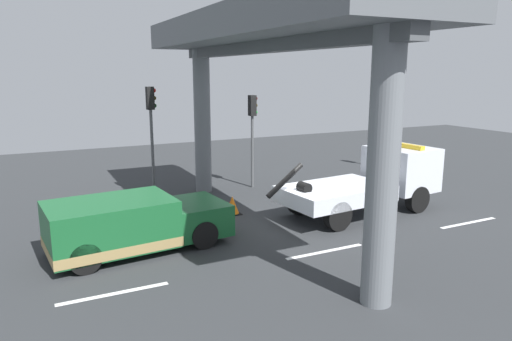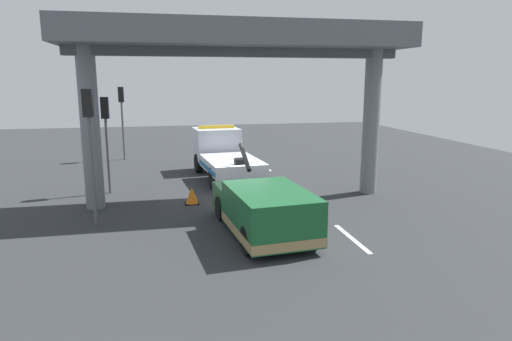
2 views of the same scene
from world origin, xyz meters
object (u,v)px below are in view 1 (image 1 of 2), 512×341
Objects in this scene: towed_van_green at (131,225)px; traffic_light_far at (253,121)px; tow_truck_white at (375,179)px; traffic_cone_orange at (232,205)px; traffic_light_mid at (399,110)px; traffic_light_near at (151,118)px.

traffic_light_far reaches higher than towed_van_green.
tow_truck_white is 6.14m from traffic_light_far.
traffic_light_far is at bearing 115.43° from tow_truck_white.
towed_van_green is at bearing -153.77° from traffic_cone_orange.
tow_truck_white is 1.36× the size of towed_van_green.
traffic_light_mid is (8.50, 0.00, 0.19)m from traffic_light_far.
tow_truck_white is at bearing -21.10° from traffic_cone_orange.
traffic_light_near is 1.10× the size of traffic_light_far.
tow_truck_white is 1.66× the size of traffic_light_mid.
tow_truck_white reaches higher than traffic_cone_orange.
traffic_light_far is at bearing 39.41° from towed_van_green.
traffic_cone_orange is (-10.97, -3.37, -2.89)m from traffic_light_mid.
traffic_light_far is 8.50m from traffic_light_mid.
traffic_light_mid reaches higher than towed_van_green.
traffic_light_mid is at bearing 17.07° from traffic_cone_orange.
towed_van_green is 1.18× the size of traffic_light_near.
traffic_light_far reaches higher than tow_truck_white.
traffic_light_far is 4.98m from traffic_cone_orange.
traffic_light_near reaches higher than tow_truck_white.
traffic_light_far reaches higher than traffic_cone_orange.
tow_truck_white reaches higher than towed_van_green.
traffic_light_near reaches higher than traffic_light_mid.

